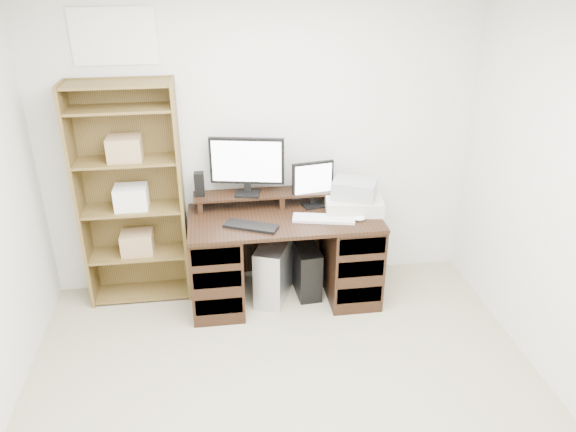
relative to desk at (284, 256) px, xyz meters
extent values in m
cube|color=silver|center=(-0.13, 0.37, 0.86)|extent=(3.50, 0.02, 2.50)
cube|color=white|center=(-1.17, 0.35, 1.69)|extent=(0.60, 0.01, 0.40)
cube|color=black|center=(0.00, -0.01, 0.35)|extent=(1.50, 0.70, 0.03)
cube|color=black|center=(-0.55, -0.01, -0.03)|extent=(0.40, 0.66, 0.72)
cube|color=black|center=(0.55, -0.01, -0.03)|extent=(0.40, 0.66, 0.72)
cube|color=black|center=(0.00, 0.32, 0.01)|extent=(1.48, 0.02, 0.65)
cube|color=black|center=(-0.55, -0.34, -0.21)|extent=(0.36, 0.01, 0.14)
cube|color=black|center=(-0.55, -0.34, 0.03)|extent=(0.36, 0.01, 0.14)
cube|color=black|center=(-0.55, -0.34, 0.23)|extent=(0.36, 0.01, 0.14)
cube|color=black|center=(0.55, -0.34, -0.21)|extent=(0.36, 0.01, 0.14)
cube|color=black|center=(0.55, -0.34, 0.03)|extent=(0.36, 0.01, 0.14)
cube|color=black|center=(0.55, -0.34, 0.23)|extent=(0.36, 0.01, 0.14)
cube|color=black|center=(-0.65, 0.21, 0.41)|extent=(0.04, 0.20, 0.10)
cube|color=black|center=(0.00, 0.21, 0.41)|extent=(0.04, 0.20, 0.10)
cube|color=black|center=(0.65, 0.21, 0.41)|extent=(0.04, 0.20, 0.10)
cube|color=black|center=(0.00, 0.21, 0.47)|extent=(1.40, 0.22, 0.02)
cube|color=black|center=(-0.27, 0.18, 0.49)|extent=(0.22, 0.19, 0.02)
cube|color=black|center=(-0.27, 0.20, 0.55)|extent=(0.06, 0.04, 0.11)
cube|color=black|center=(-0.27, 0.20, 0.76)|extent=(0.58, 0.16, 0.37)
cube|color=white|center=(-0.27, 0.18, 0.76)|extent=(0.53, 0.11, 0.33)
cube|color=black|center=(0.26, 0.14, 0.37)|extent=(0.18, 0.15, 0.01)
cube|color=black|center=(0.25, 0.16, 0.42)|extent=(0.05, 0.03, 0.09)
cube|color=black|center=(0.25, 0.16, 0.59)|extent=(0.34, 0.09, 0.30)
cube|color=white|center=(0.26, 0.15, 0.59)|extent=(0.30, 0.05, 0.26)
cube|color=black|center=(-0.65, 0.22, 0.58)|extent=(0.08, 0.08, 0.19)
cube|color=black|center=(-0.27, -0.17, 0.37)|extent=(0.42, 0.29, 0.02)
cube|color=silver|center=(0.29, -0.12, 0.37)|extent=(0.50, 0.25, 0.02)
ellipsoid|color=white|center=(0.56, -0.17, 0.38)|extent=(0.10, 0.07, 0.04)
cube|color=beige|center=(0.56, 0.03, 0.42)|extent=(0.49, 0.39, 0.11)
cube|color=#959A9F|center=(0.56, 0.03, 0.54)|extent=(0.40, 0.35, 0.14)
cube|color=silver|center=(-0.08, 0.03, -0.14)|extent=(0.39, 0.55, 0.50)
cube|color=black|center=(0.19, 0.06, -0.18)|extent=(0.21, 0.44, 0.43)
cube|color=#19FF33|center=(0.20, -0.15, -0.09)|extent=(0.01, 0.00, 0.01)
cube|color=brown|center=(-1.56, 0.19, 0.51)|extent=(0.02, 0.30, 1.80)
cube|color=brown|center=(-0.79, 0.19, 0.51)|extent=(0.02, 0.30, 1.80)
cube|color=brown|center=(-1.17, 0.33, 0.51)|extent=(0.80, 0.01, 1.80)
cube|color=brown|center=(-1.17, 0.19, -0.36)|extent=(0.75, 0.28, 0.02)
cube|color=brown|center=(-1.17, 0.19, 0.01)|extent=(0.75, 0.28, 0.02)
cube|color=brown|center=(-1.17, 0.19, 0.41)|extent=(0.75, 0.28, 0.02)
cube|color=brown|center=(-1.17, 0.19, 0.81)|extent=(0.75, 0.28, 0.02)
cube|color=brown|center=(-1.17, 0.19, 1.21)|extent=(0.75, 0.28, 0.02)
cube|color=brown|center=(-1.17, 0.19, 1.39)|extent=(0.75, 0.28, 0.02)
cube|color=#A07F54|center=(-1.17, 0.19, 0.11)|extent=(0.25, 0.20, 0.18)
cube|color=white|center=(-1.17, 0.19, 0.51)|extent=(0.25, 0.20, 0.18)
cube|color=#A07F54|center=(-1.17, 0.19, 0.91)|extent=(0.25, 0.20, 0.18)
camera|label=1|loc=(-0.53, -3.93, 2.28)|focal=35.00mm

